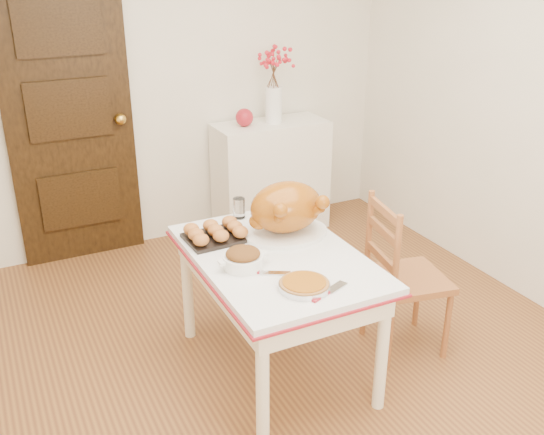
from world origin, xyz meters
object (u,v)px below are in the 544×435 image
sideboard (271,177)px  turkey_platter (286,210)px  kitchen_table (276,313)px  chair_oak (408,275)px  pumpkin_pie (304,284)px

sideboard → turkey_platter: size_ratio=1.91×
kitchen_table → chair_oak: 0.76m
chair_oak → pumpkin_pie: chair_oak is taller
kitchen_table → pumpkin_pie: bearing=-96.6°
chair_oak → sideboard: bearing=9.5°
kitchen_table → pumpkin_pie: pumpkin_pie is taller
sideboard → pumpkin_pie: (-0.83, -2.03, 0.28)m
turkey_platter → kitchen_table: bearing=-136.4°
chair_oak → pumpkin_pie: 0.86m
kitchen_table → pumpkin_pie: 0.52m
sideboard → kitchen_table: bearing=-115.3°
chair_oak → pumpkin_pie: bearing=117.5°
sideboard → turkey_platter: turkey_platter is taller
kitchen_table → sideboard: bearing=64.7°
pumpkin_pie → turkey_platter: bearing=70.8°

